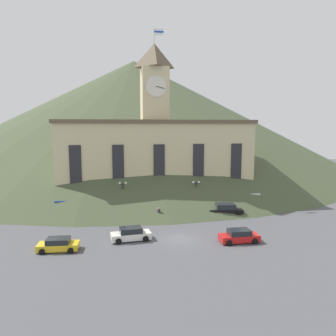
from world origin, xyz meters
The scene contains 11 objects.
ground_plane centered at (0.00, 0.00, 0.00)m, with size 160.00×160.00×0.00m, color #4C4C51.
civic_building centered at (0.00, 20.96, 7.77)m, with size 33.00×11.14×29.24m.
banner_fence centered at (0.00, 11.94, 1.19)m, with size 31.30×0.12×2.38m.
hillside_backdrop centered at (0.00, 70.72, 16.65)m, with size 130.52×130.52×33.31m, color #424C33.
street_lamp_center centered at (-5.91, 13.07, 3.43)m, with size 1.26×0.36×4.68m.
street_lamp_right centered at (5.45, 13.07, 3.30)m, with size 1.26×0.36×4.48m.
car_red_sedan centered at (6.50, -2.09, 0.67)m, with size 4.40×2.12×1.45m.
car_black_suv centered at (8.66, 8.57, 0.83)m, with size 5.08×2.78×1.80m.
car_yellow_coupe centered at (-13.18, -1.27, 0.63)m, with size 4.32×2.37×1.35m.
car_white_taxi centered at (-5.49, 0.59, 0.69)m, with size 4.66×2.50×1.50m.
pedestrian centered at (-1.17, 7.88, 0.99)m, with size 0.54×0.54×1.81m.
Camera 1 is at (-7.45, -35.75, 12.97)m, focal length 35.00 mm.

